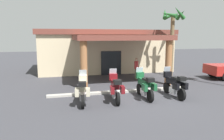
{
  "coord_description": "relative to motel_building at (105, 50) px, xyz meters",
  "views": [
    {
      "loc": [
        -4.66,
        -10.94,
        3.39
      ],
      "look_at": [
        -1.17,
        2.6,
        1.2
      ],
      "focal_mm": 34.71,
      "sensor_mm": 36.0,
      "label": 1
    }
  ],
  "objects": [
    {
      "name": "motorcycle_black",
      "position": [
        1.66,
        -10.56,
        -1.36
      ],
      "size": [
        0.7,
        2.21,
        1.61
      ],
      "rotation": [
        0.0,
        0.0,
        1.58
      ],
      "color": "black",
      "rests_on": "ground_plane"
    },
    {
      "name": "motorcycle_maroon",
      "position": [
        -1.76,
        -10.52,
        -1.36
      ],
      "size": [
        0.75,
        2.21,
        1.61
      ],
      "rotation": [
        0.0,
        0.0,
        1.46
      ],
      "color": "black",
      "rests_on": "ground_plane"
    },
    {
      "name": "pedestrian",
      "position": [
        1.38,
        -5.29,
        -1.07
      ],
      "size": [
        0.39,
        0.41,
        1.7
      ],
      "rotation": [
        0.0,
        0.0,
        2.38
      ],
      "color": "brown",
      "rests_on": "ground_plane"
    },
    {
      "name": "motorcycle_green",
      "position": [
        -0.05,
        -10.41,
        -1.36
      ],
      "size": [
        0.7,
        2.21,
        1.61
      ],
      "rotation": [
        0.0,
        0.0,
        1.56
      ],
      "color": "black",
      "rests_on": "ground_plane"
    },
    {
      "name": "motorcycle_cream",
      "position": [
        -3.47,
        -10.55,
        -1.36
      ],
      "size": [
        0.8,
        2.21,
        1.61
      ],
      "rotation": [
        0.0,
        0.0,
        1.43
      ],
      "color": "black",
      "rests_on": "ground_plane"
    },
    {
      "name": "curb_strip",
      "position": [
        -0.9,
        -8.92,
        -1.99
      ],
      "size": [
        8.84,
        0.36,
        0.12
      ],
      "primitive_type": "cube",
      "color": "#ADA89E",
      "rests_on": "ground_plane"
    },
    {
      "name": "ground_plane",
      "position": [
        -0.03,
        -10.24,
        -2.05
      ],
      "size": [
        80.0,
        80.0,
        0.0
      ],
      "primitive_type": "plane",
      "color": "#38383D"
    },
    {
      "name": "palm_tree_near_portico",
      "position": [
        4.84,
        -4.57,
        2.11
      ],
      "size": [
        2.01,
        2.06,
        5.81
      ],
      "color": "brown",
      "rests_on": "ground_plane"
    },
    {
      "name": "motel_building",
      "position": [
        0.0,
        0.0,
        0.0
      ],
      "size": [
        12.87,
        11.58,
        3.97
      ],
      "rotation": [
        0.0,
        0.0,
        -0.01
      ],
      "color": "beige",
      "rests_on": "ground_plane"
    }
  ]
}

